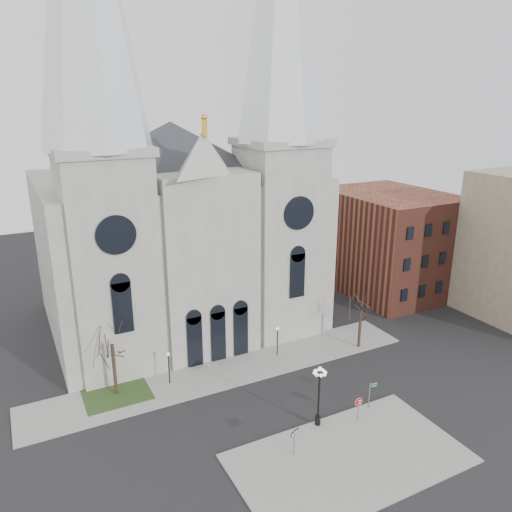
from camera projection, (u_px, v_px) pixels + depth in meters
name	position (u px, v px, depth m)	size (l,w,h in m)	color
ground	(283.00, 433.00, 41.37)	(160.00, 160.00, 0.00)	black
sidewalk_near	(349.00, 458.00, 38.42)	(18.00, 10.00, 0.14)	gray
sidewalk_far	(228.00, 371.00, 50.66)	(40.00, 6.00, 0.14)	gray
grass_patch	(117.00, 394.00, 46.71)	(6.00, 5.00, 0.18)	#26411B
cathedral	(181.00, 174.00, 55.09)	(33.00, 26.66, 54.00)	gray
bg_building_brick	(388.00, 241.00, 70.94)	(14.00, 18.00, 14.00)	brown
tree_left	(112.00, 341.00, 45.03)	(3.20, 3.20, 7.50)	black
tree_right	(361.00, 311.00, 54.17)	(3.20, 3.20, 6.00)	black
ped_lamp_left	(169.00, 363.00, 47.78)	(0.32, 0.32, 3.26)	black
ped_lamp_right	(277.00, 336.00, 53.01)	(0.32, 0.32, 3.26)	black
stop_sign	(358.00, 404.00, 42.33)	(0.75, 0.33, 2.23)	slate
globe_lamp	(319.00, 389.00, 41.21)	(1.54, 1.54, 5.53)	black
one_way_sign	(294.00, 437.00, 38.35)	(0.92, 0.42, 2.24)	slate
street_name_sign	(370.00, 393.00, 44.16)	(0.81, 0.11, 2.52)	slate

